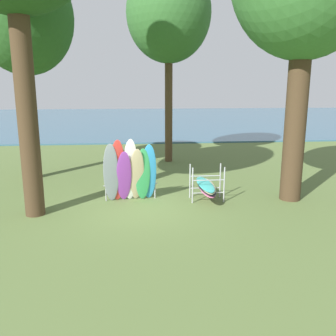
# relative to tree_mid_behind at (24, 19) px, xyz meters

# --- Properties ---
(ground_plane) EXTENTS (80.00, 80.00, 0.00)m
(ground_plane) POSITION_rel_tree_mid_behind_xyz_m (4.38, -4.51, -6.56)
(ground_plane) COLOR #566B38
(lake_water) EXTENTS (80.00, 36.00, 0.10)m
(lake_water) POSITION_rel_tree_mid_behind_xyz_m (4.38, 26.83, -6.51)
(lake_water) COLOR #38607A
(lake_water) RESTS_ON ground
(tree_mid_behind) EXTENTS (3.96, 3.96, 8.91)m
(tree_mid_behind) POSITION_rel_tree_mid_behind_xyz_m (0.00, 0.00, 0.00)
(tree_mid_behind) COLOR brown
(tree_mid_behind) RESTS_ON ground
(tree_far_left_back) EXTENTS (4.17, 4.17, 9.82)m
(tree_far_left_back) POSITION_rel_tree_mid_behind_xyz_m (6.12, 2.96, 0.81)
(tree_far_left_back) COLOR #4C3823
(tree_far_left_back) RESTS_ON ground
(leaning_board_pile) EXTENTS (1.89, 0.90, 2.27)m
(leaning_board_pile) POSITION_rel_tree_mid_behind_xyz_m (4.16, -3.83, -5.54)
(leaning_board_pile) COLOR gray
(leaning_board_pile) RESTS_ON ground
(board_storage_rack) EXTENTS (1.15, 2.13, 1.25)m
(board_storage_rack) POSITION_rel_tree_mid_behind_xyz_m (6.84, -3.84, -6.07)
(board_storage_rack) COLOR #9EA0A5
(board_storage_rack) RESTS_ON ground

